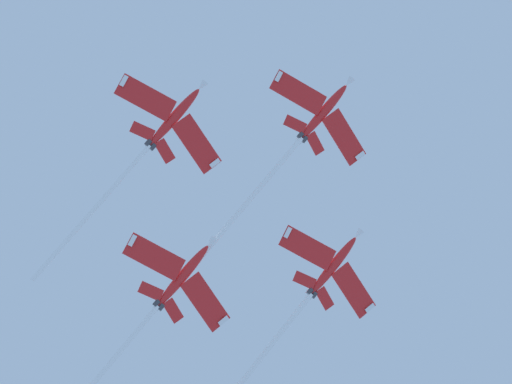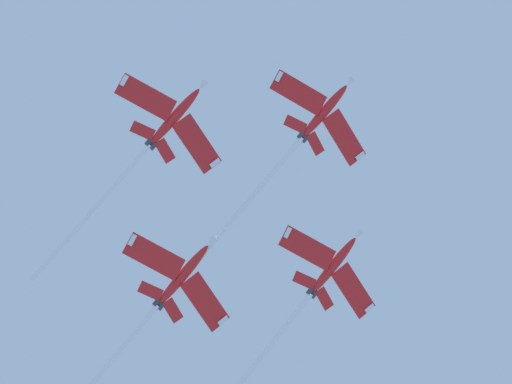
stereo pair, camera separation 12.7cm
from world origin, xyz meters
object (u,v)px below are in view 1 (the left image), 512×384
at_px(jet_lead, 301,139).
at_px(jet_right_wing, 155,140).
at_px(jet_left_wing, 315,288).
at_px(jet_slot, 167,295).

height_order(jet_lead, jet_right_wing, jet_lead).
distance_m(jet_left_wing, jet_right_wing, 35.10).
height_order(jet_left_wing, jet_slot, jet_left_wing).
height_order(jet_lead, jet_slot, jet_lead).
xyz_separation_m(jet_left_wing, jet_slot, (-13.33, 18.99, -8.53)).
distance_m(jet_right_wing, jet_slot, 23.78).
distance_m(jet_lead, jet_slot, 33.25).
bearing_deg(jet_left_wing, jet_lead, -156.32).
distance_m(jet_lead, jet_left_wing, 24.23).
height_order(jet_lead, jet_left_wing, jet_lead).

